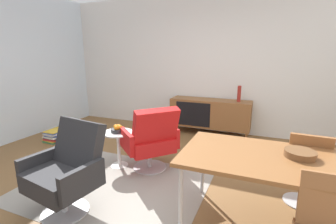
{
  "coord_description": "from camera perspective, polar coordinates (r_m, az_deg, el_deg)",
  "views": [
    {
      "loc": [
        1.2,
        -2.45,
        1.62
      ],
      "look_at": [
        0.05,
        0.36,
        0.89
      ],
      "focal_mm": 25.84,
      "sensor_mm": 36.0,
      "label": 1
    }
  ],
  "objects": [
    {
      "name": "side_table_round",
      "position": [
        3.64,
        -11.58,
        -7.59
      ],
      "size": [
        0.44,
        0.44,
        0.52
      ],
      "color": "white",
      "rests_on": "ground_plane"
    },
    {
      "name": "vase_cobalt",
      "position": [
        4.83,
        16.42,
        4.16
      ],
      "size": [
        0.07,
        0.07,
        0.31
      ],
      "color": "maroon",
      "rests_on": "sideboard"
    },
    {
      "name": "wooden_bowl_on_table",
      "position": [
        2.43,
        28.71,
        -8.64
      ],
      "size": [
        0.26,
        0.26,
        0.06
      ],
      "primitive_type": "cylinder",
      "color": "brown",
      "rests_on": "dining_table"
    },
    {
      "name": "sideboard",
      "position": [
        5.0,
        9.85,
        -0.27
      ],
      "size": [
        1.6,
        0.45,
        0.72
      ],
      "color": "brown",
      "rests_on": "ground_plane"
    },
    {
      "name": "fruit_bowl",
      "position": [
        3.56,
        -11.76,
        -3.95
      ],
      "size": [
        0.2,
        0.2,
        0.11
      ],
      "color": "#262628",
      "rests_on": "side_table_round"
    },
    {
      "name": "ground_plane",
      "position": [
        3.17,
        -3.37,
        -17.15
      ],
      "size": [
        8.32,
        8.32,
        0.0
      ],
      "primitive_type": "plane",
      "color": "brown"
    },
    {
      "name": "wall_back",
      "position": [
        5.19,
        9.12,
        11.01
      ],
      "size": [
        6.8,
        0.12,
        2.8
      ],
      "primitive_type": "cube",
      "color": "silver",
      "rests_on": "ground_plane"
    },
    {
      "name": "dining_table",
      "position": [
        2.35,
        23.54,
        -10.71
      ],
      "size": [
        1.6,
        0.9,
        0.74
      ],
      "color": "brown",
      "rests_on": "ground_plane"
    },
    {
      "name": "magazine_stack",
      "position": [
        5.09,
        -24.95,
        -5.05
      ],
      "size": [
        0.34,
        0.41,
        0.21
      ],
      "color": "#3F7F4C",
      "rests_on": "ground_plane"
    },
    {
      "name": "lounge_chair_red",
      "position": [
        3.39,
        -4.01,
        -6.32
      ],
      "size": [
        0.91,
        0.91,
        0.95
      ],
      "color": "red",
      "rests_on": "ground_plane"
    },
    {
      "name": "armchair_black_shell",
      "position": [
        2.76,
        -22.73,
        -12.26
      ],
      "size": [
        0.79,
        0.74,
        0.95
      ],
      "color": "#262628",
      "rests_on": "ground_plane"
    },
    {
      "name": "area_rug",
      "position": [
        3.25,
        -12.48,
        -16.64
      ],
      "size": [
        2.2,
        1.7,
        0.01
      ],
      "primitive_type": "cube",
      "color": "gray",
      "rests_on": "ground_plane"
    },
    {
      "name": "dining_chair_back_right",
      "position": [
        2.99,
        29.76,
        -10.96
      ],
      "size": [
        0.42,
        0.44,
        0.86
      ],
      "color": "brown",
      "rests_on": "ground_plane"
    }
  ]
}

